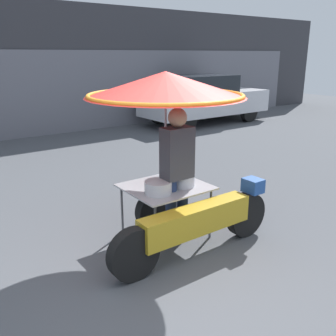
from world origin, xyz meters
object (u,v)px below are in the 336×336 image
Objects in this scene: vendor_motorcycle_cart at (170,113)px; vendor_person at (177,169)px; parked_car at (204,99)px; potted_plant at (234,100)px.

vendor_motorcycle_cart is 0.68m from vendor_person.
parked_car reaches higher than potted_plant.
vendor_person reaches higher than parked_car.
parked_car is at bearing 45.47° from vendor_motorcycle_cart.
parked_car is at bearing -159.41° from potted_plant.
vendor_person is at bearing -66.78° from vendor_motorcycle_cart.
vendor_motorcycle_cart reaches higher than vendor_person.
vendor_person is 8.53m from parked_car.
vendor_motorcycle_cart reaches higher than potted_plant.
parked_car is 2.50m from potted_plant.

